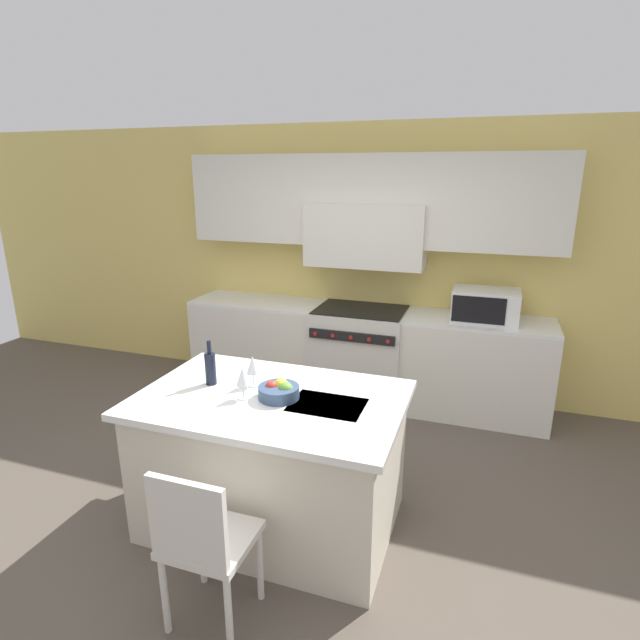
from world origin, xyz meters
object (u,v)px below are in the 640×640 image
(range_stove, at_px, (360,354))
(island_chair, at_px, (203,539))
(wine_glass_far, at_px, (253,366))
(wine_glass_near, at_px, (243,377))
(fruit_bowl, at_px, (279,391))
(wine_bottle, at_px, (210,368))
(microwave, at_px, (485,305))

(range_stove, bearing_deg, island_chair, -90.82)
(island_chair, xyz_separation_m, wine_glass_far, (-0.18, 0.96, 0.52))
(island_chair, xyz_separation_m, wine_glass_near, (-0.15, 0.77, 0.52))
(wine_glass_far, relative_size, fruit_bowl, 0.82)
(wine_glass_near, xyz_separation_m, fruit_bowl, (0.20, 0.08, -0.09))
(wine_bottle, xyz_separation_m, wine_glass_near, (0.30, -0.13, 0.03))
(microwave, xyz_separation_m, wine_glass_far, (-1.37, -1.93, -0.03))
(island_chair, distance_m, wine_glass_near, 0.94)
(range_stove, relative_size, wine_glass_near, 4.58)
(microwave, xyz_separation_m, wine_bottle, (-1.65, -1.99, -0.06))
(wine_glass_near, relative_size, wine_glass_far, 1.00)
(wine_glass_near, height_order, fruit_bowl, wine_glass_near)
(island_chair, xyz_separation_m, fruit_bowl, (0.05, 0.85, 0.42))
(wine_glass_far, bearing_deg, island_chair, -79.23)
(microwave, relative_size, fruit_bowl, 2.29)
(microwave, height_order, wine_bottle, microwave)
(range_stove, relative_size, island_chair, 1.03)
(wine_glass_far, bearing_deg, wine_glass_near, -81.87)
(fruit_bowl, bearing_deg, island_chair, -93.22)
(fruit_bowl, bearing_deg, microwave, 60.67)
(wine_glass_near, bearing_deg, wine_glass_far, 98.13)
(wine_glass_far, xyz_separation_m, fruit_bowl, (0.23, -0.11, -0.09))
(microwave, relative_size, wine_glass_far, 2.79)
(range_stove, xyz_separation_m, wine_glass_near, (-0.20, -2.10, 0.57))
(range_stove, distance_m, fruit_bowl, 2.07)
(range_stove, height_order, wine_glass_far, wine_glass_far)
(wine_glass_far, height_order, fruit_bowl, wine_glass_far)
(island_chair, distance_m, fruit_bowl, 0.95)
(range_stove, bearing_deg, wine_glass_far, -96.64)
(island_chair, bearing_deg, wine_glass_far, 100.77)
(microwave, relative_size, island_chair, 0.63)
(microwave, height_order, fruit_bowl, microwave)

